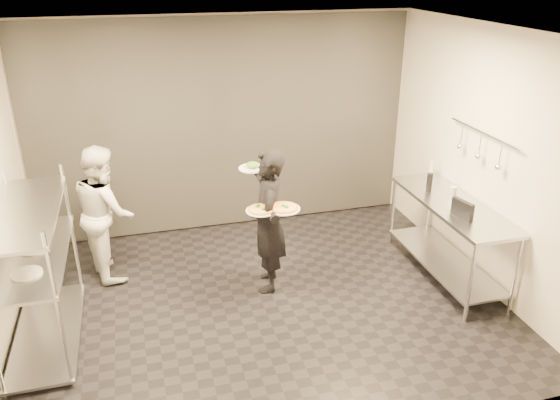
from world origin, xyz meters
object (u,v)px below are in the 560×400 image
object	(u,v)px
pizza_plate_far	(284,208)
bottle_dark	(429,183)
prep_counter	(449,226)
bottle_green	(453,197)
pos_monitor	(462,209)
pass_rack	(35,269)
pizza_plate_near	(261,210)
salad_plate	(253,167)
chef	(105,212)
waiter	(268,222)
bottle_clear	(431,169)

from	to	relation	value
pizza_plate_far	bottle_dark	distance (m)	1.83
prep_counter	pizza_plate_far	bearing A→B (deg)	176.74
bottle_green	pos_monitor	bearing A→B (deg)	-97.42
pass_rack	pizza_plate_near	world-z (taller)	pass_rack
pass_rack	bottle_dark	size ratio (longest dim) A/B	7.12
salad_plate	pass_rack	bearing A→B (deg)	-164.88
chef	waiter	bearing A→B (deg)	-130.34
pizza_plate_near	bottle_dark	distance (m)	2.05
pos_monitor	bottle_clear	bearing A→B (deg)	62.60
chef	bottle_dark	size ratio (longest dim) A/B	6.91
chef	pos_monitor	bearing A→B (deg)	-127.61
waiter	bottle_clear	bearing A→B (deg)	115.99
pass_rack	chef	world-z (taller)	chef
bottle_green	pass_rack	bearing A→B (deg)	178.45
waiter	bottle_dark	size ratio (longest dim) A/B	7.15
pos_monitor	bottle_clear	xyz separation A→B (m)	(0.29, 1.14, 0.01)
prep_counter	pizza_plate_near	world-z (taller)	pizza_plate_near
pass_rack	pizza_plate_far	world-z (taller)	pass_rack
pass_rack	salad_plate	xyz separation A→B (m)	(2.21, 0.60, 0.57)
pass_rack	bottle_green	size ratio (longest dim) A/B	6.50
pass_rack	bottle_dark	xyz separation A→B (m)	(4.23, 0.36, 0.26)
waiter	salad_plate	size ratio (longest dim) A/B	5.29
pass_rack	salad_plate	size ratio (longest dim) A/B	5.26
chef	bottle_green	bearing A→B (deg)	-124.06
pass_rack	pos_monitor	distance (m)	4.23
pos_monitor	bottle_green	world-z (taller)	bottle_green
waiter	pizza_plate_near	world-z (taller)	waiter
pizza_plate_far	bottle_dark	size ratio (longest dim) A/B	1.50
bottle_green	chef	bearing A→B (deg)	161.51
prep_counter	bottle_green	bearing A→B (deg)	-126.91
chef	pizza_plate_far	size ratio (longest dim) A/B	4.61
prep_counter	pos_monitor	size ratio (longest dim) A/B	6.78
pizza_plate_near	bottle_dark	xyz separation A→B (m)	(2.04, 0.21, -0.00)
bottle_dark	waiter	bearing A→B (deg)	-178.85
pizza_plate_near	bottle_green	size ratio (longest dim) A/B	1.29
pass_rack	prep_counter	bearing A→B (deg)	0.03
bottle_green	bottle_dark	xyz separation A→B (m)	(-0.01, 0.47, -0.01)
salad_plate	bottle_clear	world-z (taller)	salad_plate
bottle_green	bottle_dark	bearing A→B (deg)	91.39
waiter	pos_monitor	distance (m)	2.03
pass_rack	bottle_clear	bearing A→B (deg)	9.85
prep_counter	waiter	distance (m)	2.06
chef	salad_plate	size ratio (longest dim) A/B	5.11
pass_rack	prep_counter	world-z (taller)	pass_rack
pos_monitor	bottle_dark	world-z (taller)	bottle_dark
pass_rack	pos_monitor	xyz separation A→B (m)	(4.21, -0.36, 0.25)
prep_counter	salad_plate	xyz separation A→B (m)	(-2.12, 0.59, 0.72)
salad_plate	pizza_plate_near	bearing A→B (deg)	-92.40
bottle_green	pizza_plate_near	bearing A→B (deg)	172.79
pass_rack	chef	distance (m)	1.26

